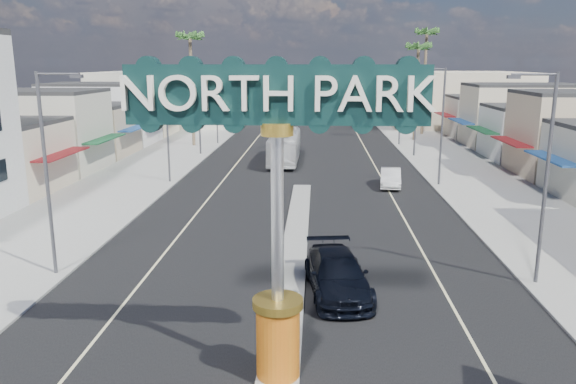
# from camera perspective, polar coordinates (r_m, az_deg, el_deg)

# --- Properties ---
(ground) EXTENTS (160.00, 160.00, 0.00)m
(ground) POSITION_cam_1_polar(r_m,az_deg,el_deg) (44.26, 1.49, 0.80)
(ground) COLOR gray
(ground) RESTS_ON ground
(road) EXTENTS (20.00, 120.00, 0.01)m
(road) POSITION_cam_1_polar(r_m,az_deg,el_deg) (44.26, 1.49, 0.80)
(road) COLOR black
(road) RESTS_ON ground
(median_island) EXTENTS (1.30, 30.00, 0.16)m
(median_island) POSITION_cam_1_polar(r_m,az_deg,el_deg) (28.80, 0.64, -5.78)
(median_island) COLOR gray
(median_island) RESTS_ON ground
(sidewalk_left) EXTENTS (8.00, 120.00, 0.12)m
(sidewalk_left) POSITION_cam_1_polar(r_m,az_deg,el_deg) (46.73, -15.94, 1.03)
(sidewalk_left) COLOR gray
(sidewalk_left) RESTS_ON ground
(sidewalk_right) EXTENTS (8.00, 120.00, 0.12)m
(sidewalk_right) POSITION_cam_1_polar(r_m,az_deg,el_deg) (46.08, 19.17, 0.64)
(sidewalk_right) COLOR gray
(sidewalk_right) RESTS_ON ground
(storefront_row_left) EXTENTS (12.00, 42.00, 6.00)m
(storefront_row_left) POSITION_cam_1_polar(r_m,az_deg,el_deg) (61.91, -21.09, 6.25)
(storefront_row_left) COLOR beige
(storefront_row_left) RESTS_ON ground
(storefront_row_right) EXTENTS (12.00, 42.00, 6.00)m
(storefront_row_right) POSITION_cam_1_polar(r_m,az_deg,el_deg) (61.06, 25.12, 5.81)
(storefront_row_right) COLOR #B7B29E
(storefront_row_right) RESTS_ON ground
(backdrop_far_left) EXTENTS (20.00, 20.00, 8.00)m
(backdrop_far_left) POSITION_cam_1_polar(r_m,az_deg,el_deg) (91.37, -11.84, 9.37)
(backdrop_far_left) COLOR #B7B29E
(backdrop_far_left) RESTS_ON ground
(backdrop_far_right) EXTENTS (20.00, 20.00, 8.00)m
(backdrop_far_right) POSITION_cam_1_polar(r_m,az_deg,el_deg) (90.84, 16.48, 9.10)
(backdrop_far_right) COLOR beige
(backdrop_far_right) RESTS_ON ground
(gateway_sign) EXTENTS (8.20, 1.50, 9.15)m
(gateway_sign) POSITION_cam_1_polar(r_m,az_deg,el_deg) (15.64, -1.10, 0.35)
(gateway_sign) COLOR #DE5711
(gateway_sign) RESTS_ON median_island
(traffic_signal_left) EXTENTS (5.09, 0.45, 6.00)m
(traffic_signal_left) POSITION_cam_1_polar(r_m,az_deg,el_deg) (58.37, -7.25, 7.91)
(traffic_signal_left) COLOR #47474C
(traffic_signal_left) RESTS_ON ground
(traffic_signal_right) EXTENTS (5.09, 0.45, 6.00)m
(traffic_signal_right) POSITION_cam_1_polar(r_m,az_deg,el_deg) (58.03, 11.08, 7.74)
(traffic_signal_right) COLOR #47474C
(traffic_signal_right) RESTS_ON ground
(streetlight_l_near) EXTENTS (2.03, 0.22, 9.00)m
(streetlight_l_near) POSITION_cam_1_polar(r_m,az_deg,el_deg) (26.29, -23.10, 2.57)
(streetlight_l_near) COLOR #47474C
(streetlight_l_near) RESTS_ON ground
(streetlight_l_mid) EXTENTS (2.03, 0.22, 9.00)m
(streetlight_l_mid) POSITION_cam_1_polar(r_m,az_deg,el_deg) (44.96, -12.00, 7.25)
(streetlight_l_mid) COLOR #47474C
(streetlight_l_mid) RESTS_ON ground
(streetlight_l_far) EXTENTS (2.03, 0.22, 9.00)m
(streetlight_l_far) POSITION_cam_1_polar(r_m,az_deg,el_deg) (66.39, -7.13, 9.20)
(streetlight_l_far) COLOR #47474C
(streetlight_l_far) RESTS_ON ground
(streetlight_r_near) EXTENTS (2.03, 0.22, 9.00)m
(streetlight_r_near) POSITION_cam_1_polar(r_m,az_deg,el_deg) (25.41, 24.50, 2.12)
(streetlight_r_near) COLOR #47474C
(streetlight_r_near) RESTS_ON ground
(streetlight_r_mid) EXTENTS (2.03, 0.22, 9.00)m
(streetlight_r_mid) POSITION_cam_1_polar(r_m,az_deg,el_deg) (44.45, 15.20, 7.02)
(streetlight_r_mid) COLOR #47474C
(streetlight_r_mid) RESTS_ON ground
(streetlight_r_far) EXTENTS (2.03, 0.22, 9.00)m
(streetlight_r_far) POSITION_cam_1_polar(r_m,az_deg,el_deg) (66.05, 11.23, 9.04)
(streetlight_r_far) COLOR #47474C
(streetlight_r_far) RESTS_ON ground
(palm_left_far) EXTENTS (2.60, 2.60, 13.10)m
(palm_left_far) POSITION_cam_1_polar(r_m,az_deg,el_deg) (64.83, -9.91, 14.71)
(palm_left_far) COLOR brown
(palm_left_far) RESTS_ON ground
(palm_right_mid) EXTENTS (2.60, 2.60, 12.10)m
(palm_right_mid) POSITION_cam_1_polar(r_m,az_deg,el_deg) (70.27, 13.10, 13.70)
(palm_right_mid) COLOR brown
(palm_right_mid) RESTS_ON ground
(palm_right_far) EXTENTS (2.60, 2.60, 14.10)m
(palm_right_far) POSITION_cam_1_polar(r_m,az_deg,el_deg) (76.58, 13.91, 14.91)
(palm_right_far) COLOR brown
(palm_right_far) RESTS_ON ground
(suv_right) EXTENTS (3.04, 5.98, 1.66)m
(suv_right) POSITION_cam_1_polar(r_m,az_deg,el_deg) (23.50, 5.04, -8.32)
(suv_right) COLOR black
(suv_right) RESTS_ON ground
(car_parked_right) EXTENTS (1.96, 4.44, 1.42)m
(car_parked_right) POSITION_cam_1_polar(r_m,az_deg,el_deg) (43.92, 10.37, 1.44)
(car_parked_right) COLOR beige
(car_parked_right) RESTS_ON ground
(city_bus) EXTENTS (2.64, 10.95, 3.04)m
(city_bus) POSITION_cam_1_polar(r_m,az_deg,el_deg) (53.90, -0.35, 4.65)
(city_bus) COLOR silver
(city_bus) RESTS_ON ground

